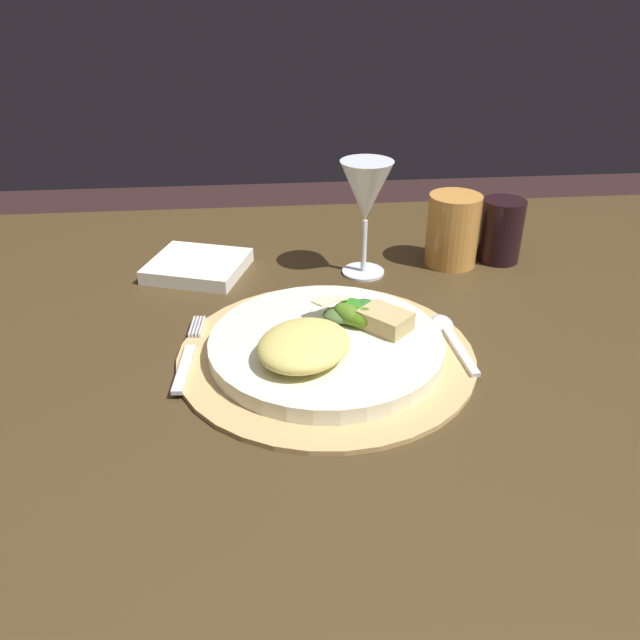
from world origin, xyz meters
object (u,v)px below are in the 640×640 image
Objects in this scene: spoon at (449,333)px; amber_tumbler at (453,230)px; dinner_plate at (324,345)px; dark_tumbler at (501,231)px; fork at (188,356)px; dining_table at (324,433)px; napkin at (198,266)px; wine_glass at (366,195)px.

amber_tumbler is (0.06, 0.21, 0.04)m from spoon.
dark_tumbler is at bearing 40.46° from dinner_plate.
fork is at bearing -151.23° from dark_tumbler.
napkin is at bearing 126.67° from dining_table.
dark_tumbler is at bearing 37.76° from dining_table.
dining_table is 0.21m from fork.
dark_tumbler is (0.21, 0.03, -0.07)m from wine_glass.
wine_glass is at bearing -5.99° from napkin.
dinner_plate is 1.67× the size of fork.
dinner_plate is 0.15m from spoon.
fork is 1.52× the size of amber_tumbler.
dark_tumbler is at bearing 0.41° from napkin.
spoon is 0.26m from dark_tumbler.
amber_tumbler is (0.21, 0.22, 0.18)m from dining_table.
dining_table is 9.94× the size of spoon.
fork is 0.33m from wine_glass.
napkin is at bearing 174.01° from wine_glass.
fork is (-0.16, -0.02, 0.14)m from dining_table.
dark_tumbler reaches higher than napkin.
dark_tumbler is at bearing 7.67° from wine_glass.
dining_table is at bearing -111.48° from wine_glass.
wine_glass is (0.08, 0.22, 0.10)m from dinner_plate.
dinner_plate is 0.25m from wine_glass.
dining_table is 12.85× the size of amber_tumbler.
fork is at bearing -172.23° from dining_table.
wine_glass is 0.22m from dark_tumbler.
spoon is at bearing -69.00° from wine_glass.
dark_tumbler is (0.45, 0.00, 0.04)m from napkin.
amber_tumbler is at bearing 45.83° from dining_table.
wine_glass is at bearing 111.00° from spoon.
dinner_plate is at bearing -109.83° from wine_glass.
napkin reaches higher than fork.
wine_glass is at bearing -172.33° from dark_tumbler.
wine_glass is 1.75× the size of dark_tumbler.
fork is 0.50m from dark_tumbler.
fork is 1.71× the size of dark_tumbler.
wine_glass reaches higher than dining_table.
spoon is 0.23m from amber_tumbler.
dark_tumbler is (0.29, 0.24, 0.03)m from dinner_plate.
amber_tumbler reaches higher than napkin.
spoon is 0.23m from wine_glass.
dark_tumbler is (0.14, 0.22, 0.04)m from spoon.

